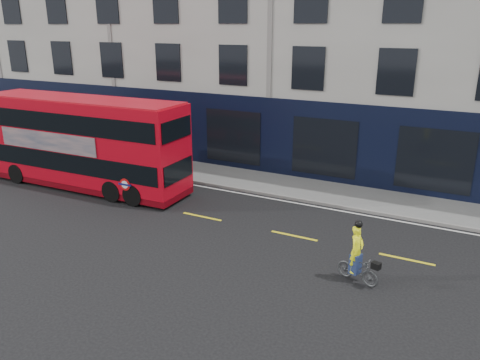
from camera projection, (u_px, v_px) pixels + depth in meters
The scene contains 8 objects.
ground at pixel (181, 230), 17.79m from camera, with size 120.00×120.00×0.00m, color black.
pavement at pixel (255, 181), 23.26m from camera, with size 60.00×3.00×0.12m, color gray.
kerb at pixel (241, 190), 21.99m from camera, with size 60.00×0.12×0.13m, color gray.
building_terrace at pixel (306, 24), 26.36m from camera, with size 50.00×10.07×15.00m.
road_edge_line at pixel (238, 193), 21.76m from camera, with size 58.00×0.10×0.01m, color silver.
lane_dashes at pixel (202, 217), 19.06m from camera, with size 58.00×0.12×0.01m, color yellow, non-canonical shape.
bus at pixel (83, 142), 21.97m from camera, with size 10.68×2.69×4.27m.
cyclist at pixel (357, 261), 14.04m from camera, with size 1.44×0.79×1.99m.
Camera 1 is at (9.46, -13.45, 7.41)m, focal length 35.00 mm.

